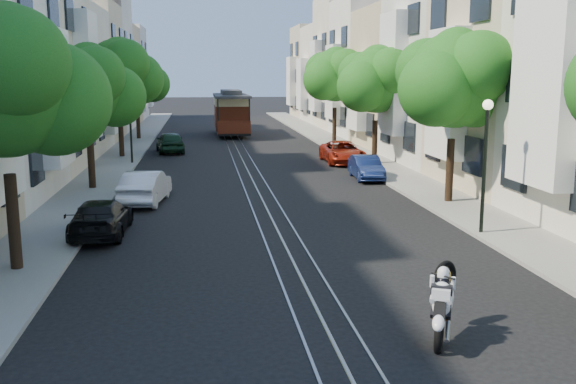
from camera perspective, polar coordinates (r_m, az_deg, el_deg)
name	(u,v)px	position (r m, az deg, el deg)	size (l,w,h in m)	color
ground	(238,150)	(43.07, -4.49, 3.71)	(200.00, 200.00, 0.00)	black
sidewalk_east	(344,148)	(44.07, 4.98, 3.93)	(2.50, 80.00, 0.12)	gray
sidewalk_west	(127,151)	(43.27, -14.14, 3.53)	(2.50, 80.00, 0.12)	gray
rail_left	(229,150)	(43.04, -5.22, 3.71)	(0.06, 80.00, 0.02)	gray
rail_slot	(238,150)	(43.07, -4.49, 3.72)	(0.06, 80.00, 0.02)	gray
rail_right	(246,150)	(43.10, -3.76, 3.74)	(0.06, 80.00, 0.02)	gray
lane_line	(238,150)	(43.07, -4.49, 3.71)	(0.08, 80.00, 0.01)	tan
townhouses_east	(412,72)	(44.95, 10.97, 10.46)	(7.75, 72.00, 12.00)	beige
townhouses_west	(48,73)	(43.66, -20.57, 9.86)	(7.75, 72.00, 11.76)	silver
tree_e_b	(456,82)	(25.58, 14.67, 9.43)	(4.93, 4.08, 6.68)	black
tree_e_c	(377,82)	(36.01, 7.95, 9.66)	(4.84, 3.99, 6.52)	black
tree_e_d	(336,76)	(46.69, 4.28, 10.22)	(5.01, 4.16, 6.85)	black
tree_w_a	(5,87)	(17.34, -23.85, 8.54)	(4.93, 4.08, 6.68)	black
tree_w_b	(89,89)	(29.08, -17.31, 8.72)	(4.72, 3.87, 6.27)	black
tree_w_c	(119,73)	(39.96, -14.78, 10.16)	(5.13, 4.28, 7.09)	black
tree_w_d	(137,80)	(50.90, -13.27, 9.69)	(4.84, 3.99, 6.52)	black
lamp_east	(486,146)	(20.75, 17.16, 3.90)	(0.32, 0.32, 4.16)	black
lamp_west	(130,114)	(36.98, -13.87, 6.75)	(0.32, 0.32, 4.16)	black
sportbike_rider	(442,300)	(12.74, 13.52, -9.29)	(1.10, 1.76, 1.45)	black
cable_car	(231,111)	(53.96, -5.08, 7.20)	(2.79, 8.84, 3.39)	black
parked_car_e_mid	(366,168)	(31.32, 6.97, 2.17)	(1.21, 3.47, 1.14)	#0C1840
parked_car_e_far	(342,152)	(36.89, 4.86, 3.55)	(2.08, 4.51, 1.25)	maroon
parked_car_w_near	(101,217)	(21.13, -16.26, -2.18)	(1.62, 3.98, 1.15)	black
parked_car_w_mid	(146,187)	(25.96, -12.55, 0.46)	(1.38, 3.95, 1.30)	white
parked_car_w_far	(170,142)	(42.33, -10.43, 4.38)	(1.62, 4.02, 1.37)	black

